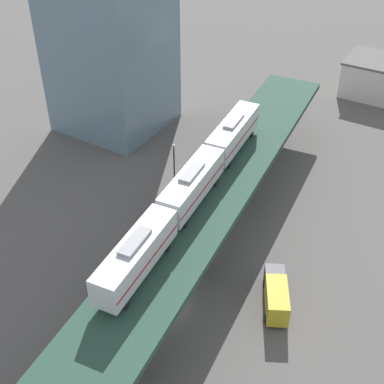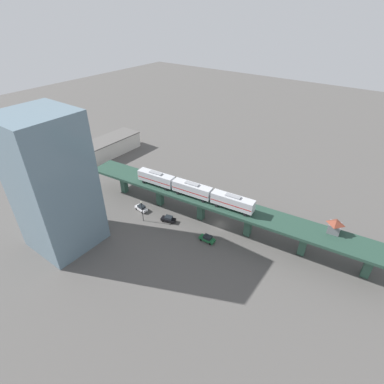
{
  "view_description": "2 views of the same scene",
  "coord_description": "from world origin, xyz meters",
  "px_view_note": "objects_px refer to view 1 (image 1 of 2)",
  "views": [
    {
      "loc": [
        22.44,
        -32.99,
        45.45
      ],
      "look_at": [
        -2.29,
        8.56,
        9.52
      ],
      "focal_mm": 50.0,
      "sensor_mm": 36.0,
      "label": 1
    },
    {
      "loc": [
        -60.81,
        -34.1,
        56.07
      ],
      "look_at": [
        -2.29,
        8.56,
        9.52
      ],
      "focal_mm": 28.0,
      "sensor_mm": 36.0,
      "label": 2
    }
  ],
  "objects_px": {
    "street_car_black": "(175,213)",
    "street_car_white": "(209,173)",
    "street_lamp": "(174,161)",
    "street_car_green": "(106,279)",
    "subway_train": "(192,185)",
    "office_tower": "(108,19)",
    "delivery_truck": "(276,295)"
  },
  "relations": [
    {
      "from": "street_car_black",
      "to": "street_car_white",
      "type": "height_order",
      "value": "same"
    },
    {
      "from": "street_car_black",
      "to": "street_lamp",
      "type": "relative_size",
      "value": 0.68
    },
    {
      "from": "street_car_green",
      "to": "subway_train",
      "type": "bearing_deg",
      "value": 58.16
    },
    {
      "from": "subway_train",
      "to": "office_tower",
      "type": "xyz_separation_m",
      "value": [
        -28.02,
        21.91,
        7.44
      ]
    },
    {
      "from": "street_car_white",
      "to": "delivery_truck",
      "type": "bearing_deg",
      "value": -44.19
    },
    {
      "from": "subway_train",
      "to": "office_tower",
      "type": "relative_size",
      "value": 1.04
    },
    {
      "from": "street_car_green",
      "to": "street_lamp",
      "type": "distance_m",
      "value": 21.19
    },
    {
      "from": "subway_train",
      "to": "street_car_white",
      "type": "xyz_separation_m",
      "value": [
        -6.13,
        15.3,
        -9.62
      ]
    },
    {
      "from": "street_car_white",
      "to": "delivery_truck",
      "type": "distance_m",
      "value": 25.49
    },
    {
      "from": "street_car_white",
      "to": "street_lamp",
      "type": "bearing_deg",
      "value": -130.0
    },
    {
      "from": "subway_train",
      "to": "street_lamp",
      "type": "height_order",
      "value": "subway_train"
    },
    {
      "from": "street_car_black",
      "to": "street_car_green",
      "type": "relative_size",
      "value": 1.05
    },
    {
      "from": "subway_train",
      "to": "street_car_white",
      "type": "height_order",
      "value": "subway_train"
    },
    {
      "from": "street_car_black",
      "to": "subway_train",
      "type": "bearing_deg",
      "value": -41.34
    },
    {
      "from": "street_car_black",
      "to": "street_car_white",
      "type": "distance_m",
      "value": 10.56
    },
    {
      "from": "subway_train",
      "to": "delivery_truck",
      "type": "xyz_separation_m",
      "value": [
        12.14,
        -2.46,
        -8.8
      ]
    },
    {
      "from": "street_car_white",
      "to": "street_lamp",
      "type": "height_order",
      "value": "street_lamp"
    },
    {
      "from": "subway_train",
      "to": "street_car_green",
      "type": "height_order",
      "value": "subway_train"
    },
    {
      "from": "delivery_truck",
      "to": "street_car_green",
      "type": "bearing_deg",
      "value": -158.79
    },
    {
      "from": "street_car_green",
      "to": "office_tower",
      "type": "bearing_deg",
      "value": 125.25
    },
    {
      "from": "subway_train",
      "to": "street_car_white",
      "type": "relative_size",
      "value": 8.15
    },
    {
      "from": "street_car_black",
      "to": "street_lamp",
      "type": "xyz_separation_m",
      "value": [
        -4.18,
        6.41,
        3.17
      ]
    },
    {
      "from": "street_car_white",
      "to": "office_tower",
      "type": "relative_size",
      "value": 0.13
    },
    {
      "from": "street_car_white",
      "to": "delivery_truck",
      "type": "relative_size",
      "value": 0.62
    },
    {
      "from": "street_lamp",
      "to": "street_car_green",
      "type": "bearing_deg",
      "value": -79.74
    },
    {
      "from": "street_car_green",
      "to": "street_lamp",
      "type": "bearing_deg",
      "value": 100.26
    },
    {
      "from": "office_tower",
      "to": "street_car_green",
      "type": "bearing_deg",
      "value": -54.75
    },
    {
      "from": "street_car_black",
      "to": "street_car_green",
      "type": "height_order",
      "value": "same"
    },
    {
      "from": "delivery_truck",
      "to": "office_tower",
      "type": "relative_size",
      "value": 0.21
    },
    {
      "from": "street_car_black",
      "to": "street_car_white",
      "type": "relative_size",
      "value": 1.03
    },
    {
      "from": "subway_train",
      "to": "office_tower",
      "type": "height_order",
      "value": "office_tower"
    },
    {
      "from": "street_car_green",
      "to": "street_lamp",
      "type": "height_order",
      "value": "street_lamp"
    }
  ]
}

